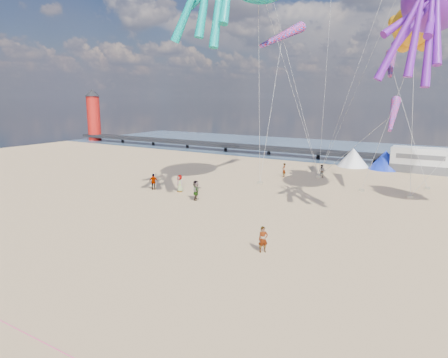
# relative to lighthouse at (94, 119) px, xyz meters

# --- Properties ---
(ground) EXTENTS (120.00, 120.00, 0.00)m
(ground) POSITION_rel_lighthouse_xyz_m (56.00, -44.00, -4.50)
(ground) COLOR tan
(ground) RESTS_ON ground
(water) EXTENTS (120.00, 120.00, 0.00)m
(water) POSITION_rel_lighthouse_xyz_m (56.00, 11.00, -4.48)
(water) COLOR #3E5976
(water) RESTS_ON ground
(pier) EXTENTS (60.00, 3.00, 0.50)m
(pier) POSITION_rel_lighthouse_xyz_m (28.00, 0.00, -3.50)
(pier) COLOR black
(pier) RESTS_ON ground
(lighthouse) EXTENTS (2.60, 2.60, 9.00)m
(lighthouse) POSITION_rel_lighthouse_xyz_m (0.00, 0.00, 0.00)
(lighthouse) COLOR #A5140F
(lighthouse) RESTS_ON ground
(motorhome_0) EXTENTS (6.60, 2.50, 3.00)m
(motorhome_0) POSITION_rel_lighthouse_xyz_m (62.00, -4.00, -3.00)
(motorhome_0) COLOR silver
(motorhome_0) RESTS_ON ground
(tent_white) EXTENTS (4.00, 4.00, 2.40)m
(tent_white) POSITION_rel_lighthouse_xyz_m (54.00, -4.00, -3.30)
(tent_white) COLOR white
(tent_white) RESTS_ON ground
(tent_blue) EXTENTS (4.00, 4.00, 2.40)m
(tent_blue) POSITION_rel_lighthouse_xyz_m (58.00, -4.00, -3.30)
(tent_blue) COLOR #1933CC
(tent_blue) RESTS_ON ground
(standing_person) EXTENTS (0.67, 0.67, 1.57)m
(standing_person) POSITION_rel_lighthouse_xyz_m (56.99, -36.68, -3.72)
(standing_person) COLOR tan
(standing_person) RESTS_ON ground
(beachgoer_0) EXTENTS (0.70, 0.56, 1.67)m
(beachgoer_0) POSITION_rel_lighthouse_xyz_m (43.47, -27.20, -3.66)
(beachgoer_0) COLOR #7F6659
(beachgoer_0) RESTS_ON ground
(beachgoer_1) EXTENTS (0.80, 0.58, 1.53)m
(beachgoer_1) POSITION_rel_lighthouse_xyz_m (52.96, -13.51, -3.74)
(beachgoer_1) COLOR #7F6659
(beachgoer_1) RESTS_ON ground
(beachgoer_3) EXTENTS (1.20, 1.05, 1.61)m
(beachgoer_3) POSITION_rel_lighthouse_xyz_m (40.73, -27.88, -3.69)
(beachgoer_3) COLOR #7F6659
(beachgoer_3) RESTS_ON ground
(beachgoer_4) EXTENTS (0.74, 1.12, 1.76)m
(beachgoer_4) POSITION_rel_lighthouse_xyz_m (46.56, -28.88, -3.62)
(beachgoer_4) COLOR #7F6659
(beachgoer_4) RESTS_ON ground
(beachgoer_5) EXTENTS (0.65, 1.51, 1.57)m
(beachgoer_5) POSITION_rel_lighthouse_xyz_m (49.05, -15.16, -3.71)
(beachgoer_5) COLOR #7F6659
(beachgoer_5) RESTS_ON ground
(sandbag_a) EXTENTS (0.50, 0.35, 0.22)m
(sandbag_a) POSITION_rel_lighthouse_xyz_m (48.44, -19.98, -4.39)
(sandbag_a) COLOR gray
(sandbag_a) RESTS_ON ground
(sandbag_b) EXTENTS (0.50, 0.35, 0.22)m
(sandbag_b) POSITION_rel_lighthouse_xyz_m (58.33, -17.84, -4.39)
(sandbag_b) COLOR gray
(sandbag_b) RESTS_ON ground
(sandbag_c) EXTENTS (0.50, 0.35, 0.22)m
(sandbag_c) POSITION_rel_lighthouse_xyz_m (62.68, -18.16, -4.39)
(sandbag_c) COLOR gray
(sandbag_c) RESTS_ON ground
(sandbag_d) EXTENTS (0.50, 0.35, 0.22)m
(sandbag_d) POSITION_rel_lighthouse_xyz_m (63.69, -13.54, -4.39)
(sandbag_d) COLOR gray
(sandbag_d) RESTS_ON ground
(sandbag_e) EXTENTS (0.50, 0.35, 0.22)m
(sandbag_e) POSITION_rel_lighthouse_xyz_m (52.60, -13.41, -4.39)
(sandbag_e) COLOR gray
(sandbag_e) RESTS_ON ground
(kite_octopus_purple) EXTENTS (6.54, 10.05, 10.62)m
(kite_octopus_purple) POSITION_rel_lighthouse_xyz_m (63.51, -23.57, 11.09)
(kite_octopus_purple) COLOR #621595
(kite_teddy_orange) EXTENTS (5.46, 5.33, 5.98)m
(kite_teddy_orange) POSITION_rel_lighthouse_xyz_m (62.04, -20.28, 10.06)
(kite_teddy_orange) COLOR orange
(windsock_left) EXTENTS (2.39, 7.56, 7.48)m
(windsock_left) POSITION_rel_lighthouse_xyz_m (49.75, -18.25, 10.41)
(windsock_left) COLOR red
(windsock_mid) EXTENTS (2.01, 5.75, 5.67)m
(windsock_mid) POSITION_rel_lighthouse_xyz_m (59.69, -15.84, 7.48)
(windsock_mid) COLOR red
(windsock_right) EXTENTS (1.37, 5.50, 5.44)m
(windsock_right) POSITION_rel_lighthouse_xyz_m (60.48, -17.00, 2.89)
(windsock_right) COLOR red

